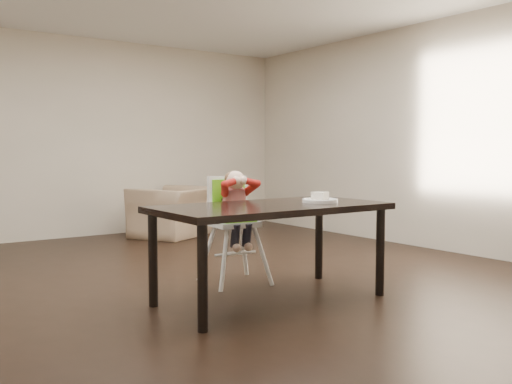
{
  "coord_description": "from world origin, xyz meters",
  "views": [
    {
      "loc": [
        -2.61,
        -4.2,
        1.15
      ],
      "look_at": [
        0.24,
        -0.16,
        0.81
      ],
      "focal_mm": 40.0,
      "sensor_mm": 36.0,
      "label": 1
    }
  ],
  "objects": [
    {
      "name": "ground",
      "position": [
        0.0,
        0.0,
        0.0
      ],
      "size": [
        7.0,
        7.0,
        0.0
      ],
      "primitive_type": "plane",
      "color": "black",
      "rests_on": "ground"
    },
    {
      "name": "room_walls",
      "position": [
        0.0,
        0.0,
        1.86
      ],
      "size": [
        6.02,
        7.02,
        2.71
      ],
      "color": "#BFB59E",
      "rests_on": "ground"
    },
    {
      "name": "dining_table",
      "position": [
        -0.0,
        -0.7,
        0.67
      ],
      "size": [
        1.8,
        0.9,
        0.75
      ],
      "color": "black",
      "rests_on": "ground"
    },
    {
      "name": "high_chair",
      "position": [
        0.1,
        -0.01,
        0.7
      ],
      "size": [
        0.46,
        0.46,
        0.99
      ],
      "rotation": [
        0.0,
        0.0,
        -0.13
      ],
      "color": "white",
      "rests_on": "ground"
    },
    {
      "name": "plate",
      "position": [
        0.44,
        -0.77,
        0.78
      ],
      "size": [
        0.3,
        0.3,
        0.08
      ],
      "rotation": [
        0.0,
        0.0,
        0.04
      ],
      "color": "white",
      "rests_on": "dining_table"
    },
    {
      "name": "armchair",
      "position": [
        0.94,
        2.8,
        0.45
      ],
      "size": [
        1.23,
        1.09,
        0.9
      ],
      "primitive_type": "imported",
      "rotation": [
        0.0,
        0.0,
        3.66
      ],
      "color": "tan",
      "rests_on": "ground"
    }
  ]
}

